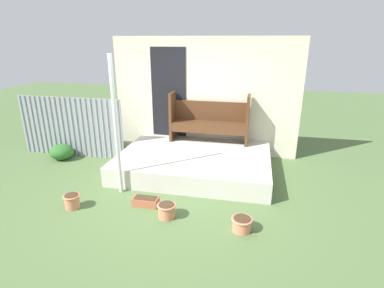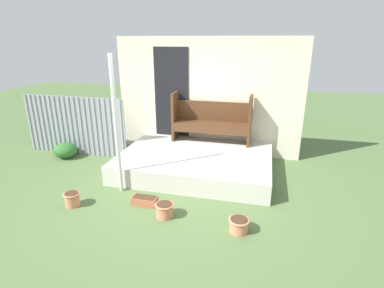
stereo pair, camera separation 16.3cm
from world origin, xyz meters
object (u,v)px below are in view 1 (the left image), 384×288
(shrub_by_fence, at_px, (62,152))
(bench, at_px, (209,118))
(flower_pot_middle, at_px, (167,210))
(flower_pot_left, at_px, (72,201))
(support_post, at_px, (116,128))
(flower_pot_right, at_px, (242,224))
(planter_box_rect, at_px, (146,201))

(shrub_by_fence, bearing_deg, bench, 14.93)
(bench, bearing_deg, flower_pot_middle, -95.10)
(flower_pot_left, bearing_deg, support_post, 51.41)
(bench, distance_m, flower_pot_right, 2.93)
(flower_pot_middle, xyz_separation_m, planter_box_rect, (-0.43, 0.26, -0.05))
(shrub_by_fence, bearing_deg, support_post, -30.32)
(support_post, bearing_deg, bench, 57.98)
(bench, bearing_deg, flower_pot_left, -123.89)
(flower_pot_right, bearing_deg, flower_pot_left, 179.09)
(flower_pot_middle, bearing_deg, support_post, 149.20)
(planter_box_rect, distance_m, shrub_by_fence, 2.92)
(flower_pot_left, relative_size, flower_pot_right, 0.88)
(support_post, bearing_deg, flower_pot_middle, -30.80)
(bench, relative_size, flower_pot_right, 5.75)
(support_post, xyz_separation_m, flower_pot_left, (-0.53, -0.66, -1.04))
(planter_box_rect, bearing_deg, bench, 74.29)
(flower_pot_left, distance_m, shrub_by_fence, 2.28)
(flower_pot_right, distance_m, planter_box_rect, 1.59)
(bench, height_order, shrub_by_fence, bench)
(bench, relative_size, flower_pot_left, 6.55)
(flower_pot_left, relative_size, shrub_by_fence, 0.50)
(bench, distance_m, flower_pot_middle, 2.70)
(support_post, relative_size, bench, 1.36)
(support_post, height_order, flower_pot_middle, support_post)
(flower_pot_middle, xyz_separation_m, shrub_by_fence, (-2.94, 1.73, 0.05))
(support_post, xyz_separation_m, flower_pot_middle, (1.01, -0.60, -1.04))
(flower_pot_middle, height_order, flower_pot_right, flower_pot_middle)
(bench, relative_size, flower_pot_middle, 5.88)
(shrub_by_fence, bearing_deg, flower_pot_left, -51.85)
(flower_pot_middle, relative_size, flower_pot_right, 0.98)
(planter_box_rect, bearing_deg, flower_pot_left, -164.20)
(flower_pot_left, bearing_deg, shrub_by_fence, 128.15)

